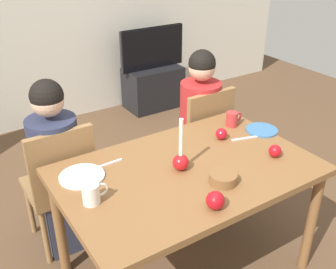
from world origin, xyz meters
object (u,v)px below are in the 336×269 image
(dining_table, at_px, (187,181))
(chair_left, at_px, (61,181))
(tv, at_px, (152,48))
(plate_left, at_px, (82,176))
(bowl_walnuts, at_px, (223,178))
(person_left_child, at_px, (58,171))
(apple_by_left_plate, at_px, (215,200))
(mug_left, at_px, (91,193))
(chair_right, at_px, (202,136))
(candle_centerpiece, at_px, (181,159))
(mug_right, at_px, (232,119))
(tv_stand, at_px, (153,87))
(apple_near_candle, at_px, (221,134))
(apple_by_right_mug, at_px, (275,151))
(person_right_child, at_px, (199,128))
(plate_right, at_px, (262,130))

(dining_table, relative_size, chair_left, 1.56)
(tv, xyz_separation_m, plate_left, (-1.67, -2.07, 0.05))
(bowl_walnuts, bearing_deg, person_left_child, 125.32)
(apple_by_left_plate, bearing_deg, person_left_child, 113.83)
(mug_left, xyz_separation_m, bowl_walnuts, (0.63, -0.21, -0.02))
(person_left_child, height_order, plate_left, person_left_child)
(chair_right, distance_m, candle_centerpiece, 0.90)
(mug_left, bearing_deg, dining_table, -0.22)
(mug_right, bearing_deg, dining_table, -153.97)
(mug_right, bearing_deg, tv_stand, 73.54)
(mug_right, height_order, apple_near_candle, mug_right)
(apple_by_right_mug, bearing_deg, person_left_child, 141.70)
(chair_left, distance_m, apple_by_right_mug, 1.31)
(chair_left, height_order, bowl_walnuts, chair_left)
(tv_stand, height_order, apple_by_left_plate, apple_by_left_plate)
(candle_centerpiece, distance_m, plate_left, 0.53)
(chair_left, distance_m, person_left_child, 0.07)
(chair_left, distance_m, apple_by_left_plate, 1.09)
(person_right_child, distance_m, apple_by_right_mug, 0.84)
(chair_right, height_order, tv_stand, chair_right)
(plate_left, distance_m, apple_by_right_mug, 1.09)
(mug_left, bearing_deg, bowl_walnuts, -18.76)
(person_right_child, bearing_deg, mug_left, -150.50)
(chair_right, bearing_deg, candle_centerpiece, -135.59)
(plate_right, relative_size, bowl_walnuts, 1.43)
(person_left_child, distance_m, bowl_walnuts, 1.06)
(chair_left, xyz_separation_m, mug_left, (-0.03, -0.61, 0.29))
(person_left_child, relative_size, candle_centerpiece, 3.84)
(dining_table, xyz_separation_m, tv_stand, (1.15, 2.30, -0.43))
(person_left_child, height_order, mug_left, person_left_child)
(apple_near_candle, bearing_deg, person_right_child, 67.33)
(plate_left, height_order, apple_by_right_mug, apple_by_right_mug)
(mug_right, distance_m, apple_by_right_mug, 0.44)
(dining_table, relative_size, plate_right, 6.83)
(chair_left, bearing_deg, candle_centerpiece, -50.41)
(candle_centerpiece, relative_size, plate_left, 1.27)
(chair_left, relative_size, apple_near_candle, 12.39)
(tv, bearing_deg, apple_near_candle, -110.05)
(tv, height_order, plate_left, tv)
(person_right_child, height_order, tv, person_right_child)
(dining_table, bearing_deg, plate_left, 155.99)
(apple_near_candle, distance_m, apple_by_left_plate, 0.69)
(tv_stand, relative_size, plate_right, 3.12)
(plate_left, bearing_deg, chair_left, 91.98)
(candle_centerpiece, bearing_deg, chair_right, 44.41)
(chair_right, relative_size, plate_left, 3.76)
(dining_table, relative_size, person_left_child, 1.19)
(tv_stand, distance_m, bowl_walnuts, 2.79)
(person_right_child, height_order, apple_by_left_plate, person_right_child)
(person_left_child, bearing_deg, chair_left, -90.00)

